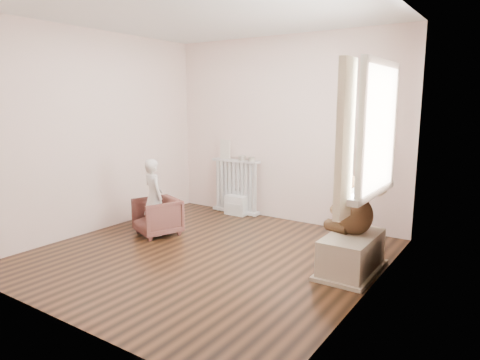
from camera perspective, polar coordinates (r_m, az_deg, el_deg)
The scene contains 20 objects.
floor at distance 4.90m, azimuth -4.46°, elevation -9.86°, with size 3.60×3.60×0.01m, color black.
ceiling at distance 4.69m, azimuth -4.94°, elevation 21.51°, with size 3.60×3.60×0.01m, color white.
back_wall at distance 6.12m, azimuth 5.92°, elevation 6.66°, with size 3.60×0.02×2.60m, color white.
front_wall at distance 3.40m, azimuth -23.90°, elevation 2.84°, with size 3.60×0.02×2.60m, color white.
left_wall at distance 5.90m, azimuth -18.58°, elevation 6.03°, with size 0.02×3.60×2.60m, color white.
right_wall at distance 3.77m, azimuth 17.32°, elevation 3.92°, with size 0.02×3.60×2.60m, color white.
window at distance 4.06m, azimuth 18.12°, elevation 6.43°, with size 0.03×0.90×1.10m, color white.
window_sill at distance 4.16m, azimuth 16.48°, elevation -1.47°, with size 0.22×1.10×0.06m, color silver.
curtain_left at distance 3.56m, azimuth 13.81°, elevation 5.18°, with size 0.06×0.26×1.30m, color beige.
curtain_right at distance 4.64m, azimuth 18.71°, elevation 6.09°, with size 0.06×0.26×1.30m, color beige.
radiator at distance 6.53m, azimuth -0.54°, elevation -1.12°, with size 0.79×0.15×0.83m, color silver.
paper_doll at distance 6.55m, azimuth -1.98°, elevation 4.12°, with size 0.18×0.02×0.29m, color beige.
tin_a at distance 6.39m, azimuth 0.29°, elevation 2.94°, with size 0.11×0.11×0.07m, color #A59E8C.
tin_b at distance 6.30m, azimuth 1.55°, elevation 2.77°, with size 0.10×0.10×0.05m, color #A59E8C.
toy_vanity at distance 6.50m, azimuth -0.30°, elevation -2.21°, with size 0.34×0.25×0.54m, color silver.
armchair at distance 5.62m, azimuth -10.98°, elevation -4.81°, with size 0.51×0.52×0.48m, color #532B24.
child at distance 5.52m, azimuth -11.44°, elevation -2.23°, with size 0.36×0.23×0.97m, color silver.
toy_bench at distance 4.49m, azimuth 14.66°, elevation -9.38°, with size 0.44×0.83×0.39m, color #C2B497.
teddy_bear at distance 4.43m, azimuth 15.05°, elevation -3.35°, with size 0.48×0.37×0.59m, color #342112, non-canonical shape.
plush_cat at distance 4.49m, azimuth 17.87°, elevation 0.99°, with size 0.16×0.26×0.22m, color #686459, non-canonical shape.
Camera 1 is at (2.86, -3.60, 1.70)m, focal length 32.00 mm.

